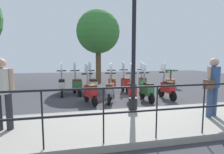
# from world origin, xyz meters

# --- Properties ---
(ground_plane) EXTENTS (28.00, 28.00, 0.00)m
(ground_plane) POSITION_xyz_m (0.00, 0.00, 0.00)
(ground_plane) COLOR #38383D
(promenade_walkway) EXTENTS (2.20, 20.00, 0.15)m
(promenade_walkway) POSITION_xyz_m (-3.15, 0.00, 0.07)
(promenade_walkway) COLOR gray
(promenade_walkway) RESTS_ON ground_plane
(fence_railing) EXTENTS (0.04, 16.03, 1.07)m
(fence_railing) POSITION_xyz_m (-4.20, -0.00, 0.89)
(fence_railing) COLOR black
(fence_railing) RESTS_ON promenade_walkway
(lamp_post_near) EXTENTS (0.26, 0.90, 4.17)m
(lamp_post_near) POSITION_xyz_m (-2.40, 0.41, 1.99)
(lamp_post_near) COLOR black
(lamp_post_near) RESTS_ON promenade_walkway
(pedestrian_with_bag) EXTENTS (0.42, 0.63, 1.59)m
(pedestrian_with_bag) POSITION_xyz_m (-3.33, -1.51, 1.08)
(pedestrian_with_bag) COLOR #384C70
(pedestrian_with_bag) RESTS_ON promenade_walkway
(pedestrian_distant) EXTENTS (0.33, 0.49, 1.59)m
(pedestrian_distant) POSITION_xyz_m (-3.12, 3.66, 1.08)
(pedestrian_distant) COLOR #28282D
(pedestrian_distant) RESTS_ON promenade_walkway
(tree_distant) EXTENTS (2.90, 2.90, 4.93)m
(tree_distant) POSITION_xyz_m (4.62, 0.51, 3.45)
(tree_distant) COLOR brown
(tree_distant) RESTS_ON ground_plane
(potted_palm) EXTENTS (1.06, 0.66, 1.05)m
(potted_palm) POSITION_xyz_m (2.29, -3.60, 0.45)
(potted_palm) COLOR #9E5B3D
(potted_palm) RESTS_ON ground_plane
(scooter_near_0) EXTENTS (1.23, 0.44, 1.54)m
(scooter_near_0) POSITION_xyz_m (-0.66, -1.71, 0.48)
(scooter_near_0) COLOR black
(scooter_near_0) RESTS_ON ground_plane
(scooter_near_1) EXTENTS (1.23, 0.44, 1.54)m
(scooter_near_1) POSITION_xyz_m (-0.83, -0.71, 0.48)
(scooter_near_1) COLOR black
(scooter_near_1) RESTS_ON ground_plane
(scooter_near_2) EXTENTS (1.22, 0.49, 1.54)m
(scooter_near_2) POSITION_xyz_m (-0.82, -0.09, 0.48)
(scooter_near_2) COLOR black
(scooter_near_2) RESTS_ON ground_plane
(scooter_near_3) EXTENTS (1.20, 0.54, 1.54)m
(scooter_near_3) POSITION_xyz_m (-0.67, 0.77, 0.48)
(scooter_near_3) COLOR black
(scooter_near_3) RESTS_ON ground_plane
(scooter_near_4) EXTENTS (1.20, 0.54, 1.54)m
(scooter_near_4) POSITION_xyz_m (-0.78, 1.55, 0.48)
(scooter_near_4) COLOR black
(scooter_near_4) RESTS_ON ground_plane
(scooter_far_0) EXTENTS (1.23, 0.47, 1.54)m
(scooter_far_0) POSITION_xyz_m (1.07, -1.29, 0.48)
(scooter_far_0) COLOR black
(scooter_far_0) RESTS_ON ground_plane
(scooter_far_1) EXTENTS (1.23, 0.44, 1.54)m
(scooter_far_1) POSITION_xyz_m (1.03, -0.36, 0.48)
(scooter_far_1) COLOR black
(scooter_far_1) RESTS_ON ground_plane
(scooter_far_2) EXTENTS (1.23, 0.44, 1.54)m
(scooter_far_2) POSITION_xyz_m (0.89, 0.36, 0.48)
(scooter_far_2) COLOR black
(scooter_far_2) RESTS_ON ground_plane
(scooter_far_3) EXTENTS (1.21, 0.52, 1.54)m
(scooter_far_3) POSITION_xyz_m (0.87, 1.31, 0.48)
(scooter_far_3) COLOR black
(scooter_far_3) RESTS_ON ground_plane
(scooter_far_4) EXTENTS (1.20, 0.53, 1.54)m
(scooter_far_4) POSITION_xyz_m (0.97, 2.02, 0.48)
(scooter_far_4) COLOR black
(scooter_far_4) RESTS_ON ground_plane
(scooter_far_5) EXTENTS (1.23, 0.44, 1.54)m
(scooter_far_5) POSITION_xyz_m (1.01, 2.71, 0.48)
(scooter_far_5) COLOR black
(scooter_far_5) RESTS_ON ground_plane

